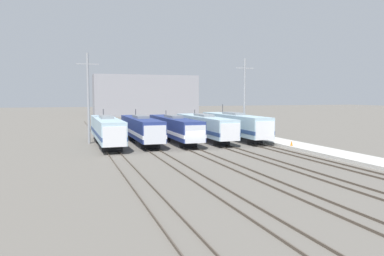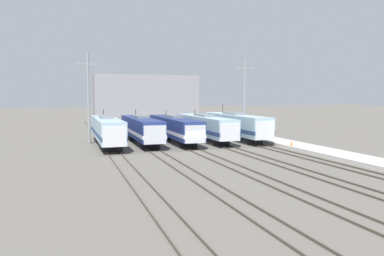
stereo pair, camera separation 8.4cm
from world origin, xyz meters
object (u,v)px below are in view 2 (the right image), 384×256
Objects in this scene: locomotive_center_left at (141,129)px; locomotive_center_right at (205,127)px; traffic_cone at (292,143)px; locomotive_center at (174,128)px; locomotive_far_left at (107,130)px; locomotive_far_right at (235,126)px; catenary_tower_left at (88,97)px; catenary_tower_right at (244,97)px.

locomotive_center_left is 9.88m from locomotive_center_right.
traffic_cone is at bearing -33.59° from locomotive_center_left.
traffic_cone is (12.36, -11.63, -1.31)m from locomotive_center.
locomotive_far_left reaches higher than locomotive_center.
locomotive_center_left is at bearing 9.34° from locomotive_far_left.
locomotive_center_right is at bearing 2.90° from locomotive_center.
locomotive_far_right reaches higher than locomotive_center_right.
locomotive_far_right is 12.13m from traffic_cone.
catenary_tower_left is at bearing 174.80° from locomotive_far_right.
locomotive_center_left is at bearing -177.71° from locomotive_center_right.
locomotive_center_right is (9.87, 0.39, 0.02)m from locomotive_center_left.
locomotive_center is at bearing -170.22° from catenary_tower_right.
locomotive_far_right is (19.74, 1.10, 0.07)m from locomotive_far_left.
catenary_tower_right is at bearing 37.88° from locomotive_far_right.
locomotive_center_right is 17.69m from catenary_tower_left.
locomotive_center_right is at bearing 2.29° from locomotive_center_left.
locomotive_far_left is 9.92m from locomotive_center.
locomotive_center_right is at bearing -165.83° from catenary_tower_right.
catenary_tower_left is 19.71× the size of traffic_cone.
locomotive_center_right is (4.93, 0.25, 0.05)m from locomotive_center.
catenary_tower_right is at bearing 0.00° from catenary_tower_left.
locomotive_far_left is 14.85m from locomotive_center_right.
locomotive_far_left is at bearing -176.80° from locomotive_far_right.
locomotive_center is 30.79× the size of traffic_cone.
locomotive_far_right reaches higher than locomotive_center_left.
locomotive_center_left reaches higher than locomotive_center_right.
locomotive_center_right is at bearing 122.01° from traffic_cone.
locomotive_center_right reaches higher than traffic_cone.
locomotive_center_left is at bearing -17.82° from catenary_tower_left.
catenary_tower_right is at bearing 89.71° from traffic_cone.
locomotive_center_right is 1.53× the size of catenary_tower_right.
locomotive_center_right is 30.25× the size of traffic_cone.
locomotive_far_left is at bearing -172.09° from catenary_tower_right.
locomotive_far_right is at bearing 3.20° from locomotive_far_left.
locomotive_far_left reaches higher than locomotive_center_left.
locomotive_center_right is 1.53× the size of catenary_tower_left.
locomotive_far_left is 19.77m from locomotive_far_right.
locomotive_center_left is 4.94m from locomotive_center.
locomotive_far_left reaches higher than locomotive_center_right.
locomotive_far_left is 28.99× the size of traffic_cone.
catenary_tower_left is at bearing 173.64° from locomotive_center_right.
catenary_tower_left reaches higher than locomotive_far_right.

